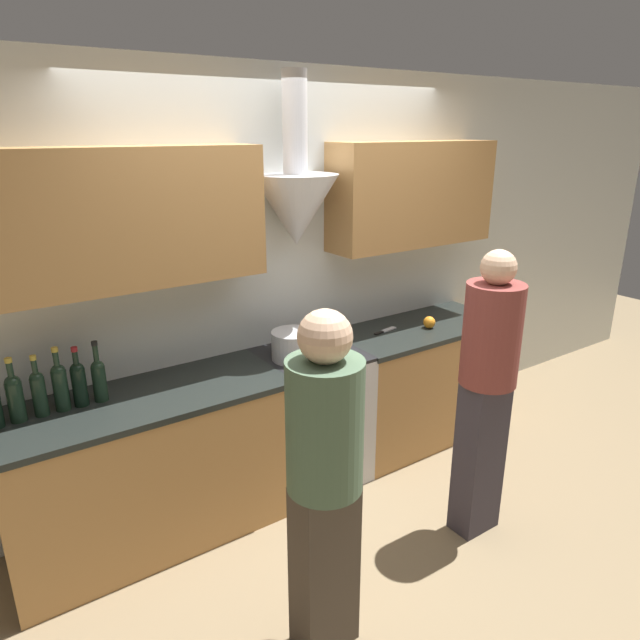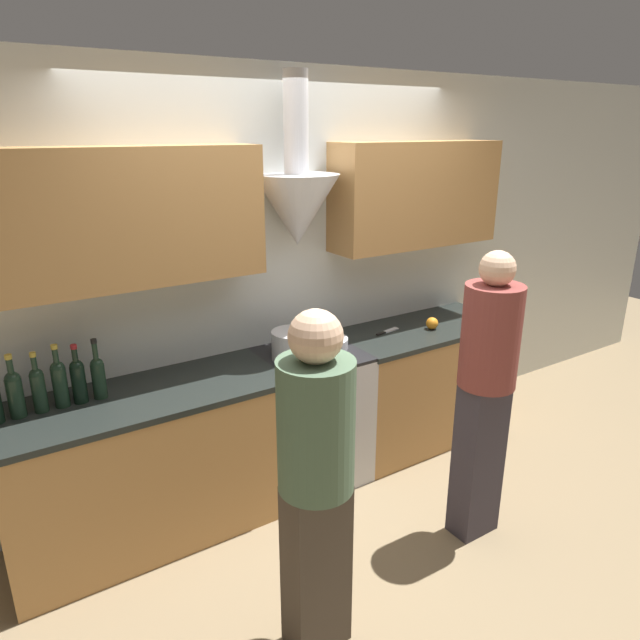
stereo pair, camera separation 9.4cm
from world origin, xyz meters
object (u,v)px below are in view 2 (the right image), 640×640
object	(u,v)px
stock_pot	(293,345)
person_foreground_left	(316,473)
wine_bottle_2	(38,387)
mixing_bowl	(328,343)
wine_bottle_1	(15,391)
wine_bottle_5	(98,375)
wine_bottle_4	(78,378)
orange_fruit	(432,323)
stove_range	(312,415)
wine_bottle_3	(60,381)
person_foreground_right	(486,386)

from	to	relation	value
stock_pot	person_foreground_left	world-z (taller)	person_foreground_left
wine_bottle_2	mixing_bowl	xyz separation A→B (m)	(1.69, -0.05, -0.10)
wine_bottle_1	wine_bottle_5	size ratio (longest dim) A/B	1.00
stock_pot	mixing_bowl	distance (m)	0.28
wine_bottle_4	wine_bottle_1	bearing A→B (deg)	-179.99
wine_bottle_2	orange_fruit	bearing A→B (deg)	-3.43
wine_bottle_2	stock_pot	bearing A→B (deg)	-3.57
wine_bottle_5	mixing_bowl	world-z (taller)	wine_bottle_5
orange_fruit	stove_range	bearing A→B (deg)	175.49
stove_range	orange_fruit	size ratio (longest dim) A/B	10.38
wine_bottle_4	wine_bottle_3	bearing A→B (deg)	178.79
mixing_bowl	orange_fruit	distance (m)	0.83
stove_range	wine_bottle_5	world-z (taller)	wine_bottle_5
wine_bottle_2	person_foreground_right	world-z (taller)	person_foreground_right
wine_bottle_3	orange_fruit	bearing A→B (deg)	-3.64
wine_bottle_1	mixing_bowl	bearing A→B (deg)	-1.73
wine_bottle_2	person_foreground_left	distance (m)	1.49
wine_bottle_2	stock_pot	size ratio (longest dim) A/B	1.18
stove_range	person_foreground_left	distance (m)	1.39
wine_bottle_2	wine_bottle_4	distance (m)	0.19
wine_bottle_3	orange_fruit	xyz separation A→B (m)	(2.41, -0.15, -0.10)
wine_bottle_4	person_foreground_left	distance (m)	1.39
person_foreground_right	wine_bottle_5	bearing A→B (deg)	148.86
wine_bottle_2	wine_bottle_3	distance (m)	0.10
wine_bottle_3	person_foreground_right	world-z (taller)	person_foreground_right
person_foreground_right	wine_bottle_3	bearing A→B (deg)	151.30
wine_bottle_4	stock_pot	bearing A→B (deg)	-4.17
wine_bottle_3	wine_bottle_5	bearing A→B (deg)	-0.80
mixing_bowl	stock_pot	bearing A→B (deg)	-172.72
wine_bottle_4	stock_pot	xyz separation A→B (m)	(1.22, -0.09, -0.04)
stove_range	stock_pot	world-z (taller)	stock_pot
wine_bottle_2	wine_bottle_1	bearing A→B (deg)	179.43
orange_fruit	person_foreground_left	distance (m)	1.95
wine_bottle_5	stock_pot	bearing A→B (deg)	-4.49
stove_range	wine_bottle_1	world-z (taller)	wine_bottle_1
mixing_bowl	wine_bottle_4	bearing A→B (deg)	177.93
stove_range	wine_bottle_5	bearing A→B (deg)	176.60
wine_bottle_2	orange_fruit	distance (m)	2.51
wine_bottle_1	mixing_bowl	xyz separation A→B (m)	(1.79, -0.05, -0.10)
person_foreground_left	wine_bottle_5	bearing A→B (deg)	115.62
stock_pot	mixing_bowl	world-z (taller)	stock_pot
stove_range	wine_bottle_2	world-z (taller)	wine_bottle_2
orange_fruit	stock_pot	bearing A→B (deg)	176.75
wine_bottle_1	person_foreground_right	xyz separation A→B (m)	(2.14, -1.06, -0.10)
wine_bottle_3	wine_bottle_4	bearing A→B (deg)	-1.21
wine_bottle_4	person_foreground_right	distance (m)	2.13
person_foreground_left	wine_bottle_3	bearing A→B (deg)	122.31
stove_range	wine_bottle_4	bearing A→B (deg)	176.81
wine_bottle_4	mixing_bowl	xyz separation A→B (m)	(1.50, -0.05, -0.10)
stock_pot	mixing_bowl	size ratio (longest dim) A/B	1.01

